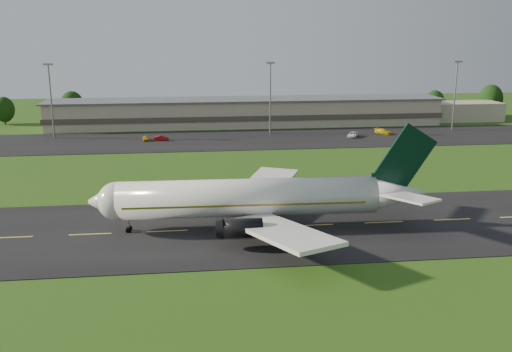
{
  "coord_description": "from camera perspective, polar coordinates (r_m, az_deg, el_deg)",
  "views": [
    {
      "loc": [
        -18.57,
        -80.11,
        28.53
      ],
      "look_at": [
        -7.83,
        8.0,
        6.0
      ],
      "focal_mm": 40.0,
      "sensor_mm": 36.0,
      "label": 1
    }
  ],
  "objects": [
    {
      "name": "ground",
      "position": [
        87.04,
        5.79,
        -4.97
      ],
      "size": [
        360.0,
        360.0,
        0.0
      ],
      "primitive_type": "plane",
      "color": "#204B12",
      "rests_on": "ground"
    },
    {
      "name": "service_vehicle_b",
      "position": [
        155.28,
        -9.46,
        3.74
      ],
      "size": [
        4.09,
        2.05,
        1.29
      ],
      "primitive_type": "imported",
      "rotation": [
        0.0,
        0.0,
        1.39
      ],
      "color": "#94090B",
      "rests_on": "apron"
    },
    {
      "name": "light_mast_west",
      "position": [
        164.96,
        -19.87,
        7.91
      ],
      "size": [
        2.4,
        1.2,
        20.35
      ],
      "color": "gray",
      "rests_on": "ground"
    },
    {
      "name": "airliner",
      "position": [
        84.1,
        -0.24,
        -2.25
      ],
      "size": [
        51.28,
        42.17,
        15.57
      ],
      "rotation": [
        0.0,
        0.0,
        -0.03
      ],
      "color": "white",
      "rests_on": "ground"
    },
    {
      "name": "apron",
      "position": [
        155.86,
        0.01,
        3.71
      ],
      "size": [
        260.0,
        30.0,
        0.1
      ],
      "primitive_type": "cube",
      "color": "black",
      "rests_on": "ground"
    },
    {
      "name": "service_vehicle_d",
      "position": [
        167.28,
        12.61,
        4.37
      ],
      "size": [
        4.67,
        5.29,
        1.47
      ],
      "primitive_type": "imported",
      "rotation": [
        0.0,
        0.0,
        0.64
      ],
      "color": "yellow",
      "rests_on": "apron"
    },
    {
      "name": "light_mast_east",
      "position": [
        179.05,
        19.33,
        8.39
      ],
      "size": [
        2.4,
        1.2,
        20.35
      ],
      "color": "gray",
      "rests_on": "ground"
    },
    {
      "name": "light_mast_centre",
      "position": [
        162.61,
        1.44,
        8.66
      ],
      "size": [
        2.4,
        1.2,
        20.35
      ],
      "color": "gray",
      "rests_on": "ground"
    },
    {
      "name": "service_vehicle_c",
      "position": [
        160.78,
        9.69,
        4.11
      ],
      "size": [
        4.6,
        5.72,
        1.45
      ],
      "primitive_type": "imported",
      "rotation": [
        0.0,
        0.0,
        -0.5
      ],
      "color": "silver",
      "rests_on": "apron"
    },
    {
      "name": "terminal",
      "position": [
        179.74,
        1.11,
        6.39
      ],
      "size": [
        145.0,
        16.0,
        8.4
      ],
      "color": "tan",
      "rests_on": "ground"
    },
    {
      "name": "service_vehicle_a",
      "position": [
        156.05,
        -10.96,
        3.72
      ],
      "size": [
        1.96,
        3.92,
        1.28
      ],
      "primitive_type": "imported",
      "rotation": [
        0.0,
        0.0,
        0.12
      ],
      "color": "#CBA00B",
      "rests_on": "apron"
    },
    {
      "name": "taxiway",
      "position": [
        87.03,
        5.79,
        -4.94
      ],
      "size": [
        220.0,
        30.0,
        0.1
      ],
      "primitive_type": "cube",
      "color": "black",
      "rests_on": "ground"
    },
    {
      "name": "tree_line",
      "position": [
        194.47,
        8.15,
        7.18
      ],
      "size": [
        197.1,
        8.8,
        10.88
      ],
      "color": "black",
      "rests_on": "ground"
    }
  ]
}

